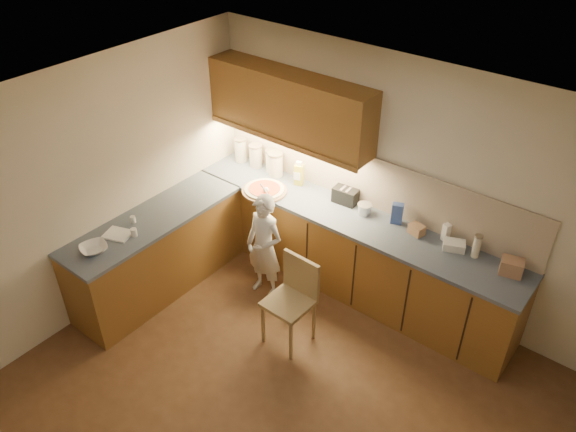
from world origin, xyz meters
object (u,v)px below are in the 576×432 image
object	(u,v)px
oil_jug	(299,174)
toaster	(345,196)
pizza_on_board	(264,190)
wooden_chair	(293,295)
child	(264,247)

from	to	relation	value
oil_jug	toaster	xyz separation A→B (m)	(0.61, 0.01, -0.05)
pizza_on_board	wooden_chair	size ratio (longest dim) A/B	0.54
wooden_chair	oil_jug	bearing A→B (deg)	127.10
oil_jug	wooden_chair	bearing A→B (deg)	-54.51
pizza_on_board	wooden_chair	distance (m)	1.35
toaster	wooden_chair	bearing A→B (deg)	-84.71
child	wooden_chair	world-z (taller)	child
child	wooden_chair	xyz separation A→B (m)	(0.64, -0.32, -0.08)
wooden_chair	oil_jug	size ratio (longest dim) A/B	3.18
oil_jug	toaster	bearing A→B (deg)	1.38
pizza_on_board	wooden_chair	bearing A→B (deg)	-37.67
pizza_on_board	child	distance (m)	0.68
child	toaster	distance (m)	1.02
pizza_on_board	child	world-z (taller)	child
pizza_on_board	child	xyz separation A→B (m)	(0.38, -0.46, -0.33)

